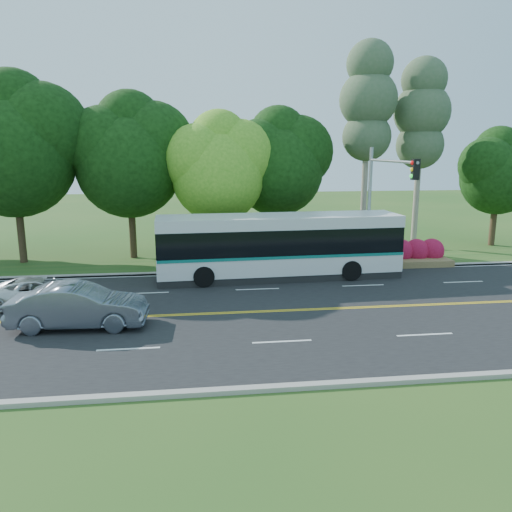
{
  "coord_description": "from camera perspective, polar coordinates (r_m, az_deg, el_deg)",
  "views": [
    {
      "loc": [
        -3.6,
        -20.41,
        6.94
      ],
      "look_at": [
        -0.76,
        2.0,
        2.05
      ],
      "focal_mm": 35.0,
      "sensor_mm": 36.0,
      "label": 1
    }
  ],
  "objects": [
    {
      "name": "grass_verge",
      "position": [
        30.42,
        -0.23,
        -0.88
      ],
      "size": [
        60.0,
        4.0,
        0.1
      ],
      "primitive_type": "cube",
      "color": "#27531B",
      "rests_on": "ground"
    },
    {
      "name": "tree_row",
      "position": [
        32.58,
        -10.16,
        11.65
      ],
      "size": [
        44.7,
        9.1,
        13.84
      ],
      "color": "#322516",
      "rests_on": "ground"
    },
    {
      "name": "road",
      "position": [
        21.85,
        2.66,
        -6.29
      ],
      "size": [
        60.0,
        14.0,
        0.02
      ],
      "primitive_type": "cube",
      "color": "black",
      "rests_on": "ground"
    },
    {
      "name": "bougainvillea_hedge",
      "position": [
        31.16,
        13.19,
        0.36
      ],
      "size": [
        9.5,
        2.25,
        1.5
      ],
      "color": "maroon",
      "rests_on": "ground"
    },
    {
      "name": "curb_north",
      "position": [
        28.63,
        0.22,
        -1.67
      ],
      "size": [
        60.0,
        0.3,
        0.15
      ],
      "primitive_type": "cube",
      "color": "#9D978E",
      "rests_on": "ground"
    },
    {
      "name": "lane_markings",
      "position": [
        21.83,
        2.42,
        -6.27
      ],
      "size": [
        57.6,
        13.82,
        0.0
      ],
      "color": "gold",
      "rests_on": "road"
    },
    {
      "name": "traffic_signal",
      "position": [
        27.81,
        14.2,
        7.16
      ],
      "size": [
        0.42,
        6.1,
        7.0
      ],
      "color": "gray",
      "rests_on": "ground"
    },
    {
      "name": "ground",
      "position": [
        21.86,
        2.66,
        -6.32
      ],
      "size": [
        120.0,
        120.0,
        0.0
      ],
      "primitive_type": "plane",
      "color": "#27531B",
      "rests_on": "ground"
    },
    {
      "name": "transit_bus",
      "position": [
        27.02,
        2.63,
        1.04
      ],
      "size": [
        13.16,
        3.33,
        3.42
      ],
      "rotation": [
        0.0,
        0.0,
        0.04
      ],
      "color": "silver",
      "rests_on": "road"
    },
    {
      "name": "curb_south",
      "position": [
        15.36,
        7.37,
        -14.44
      ],
      "size": [
        60.0,
        0.3,
        0.15
      ],
      "primitive_type": "cube",
      "color": "#9D978E",
      "rests_on": "ground"
    },
    {
      "name": "sedan",
      "position": [
        20.84,
        -19.6,
        -5.42
      ],
      "size": [
        5.31,
        2.07,
        1.72
      ],
      "primitive_type": "imported",
      "rotation": [
        0.0,
        0.0,
        1.52
      ],
      "color": "slate",
      "rests_on": "road"
    },
    {
      "name": "suv",
      "position": [
        24.36,
        -23.24,
        -3.75
      ],
      "size": [
        4.68,
        2.31,
        1.28
      ],
      "primitive_type": "imported",
      "rotation": [
        0.0,
        0.0,
        1.61
      ],
      "color": "silver",
      "rests_on": "road"
    }
  ]
}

